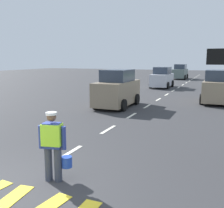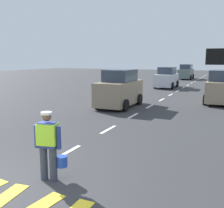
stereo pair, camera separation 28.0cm
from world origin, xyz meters
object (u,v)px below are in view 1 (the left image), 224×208
object	(u,v)px
car_parked_far	(218,87)
car_oncoming_second	(162,78)
road_worker	(54,143)
car_oncoming_third	(180,72)
car_oncoming_lead	(117,90)

from	to	relation	value
car_parked_far	car_oncoming_second	xyz separation A→B (m)	(-5.54, 8.11, -0.05)
road_worker	car_oncoming_second	xyz separation A→B (m)	(-2.30, 22.23, 0.04)
car_oncoming_third	car_oncoming_lead	bearing A→B (deg)	-89.84
car_oncoming_lead	car_oncoming_second	size ratio (longest dim) A/B	0.99
car_parked_far	car_oncoming_third	world-z (taller)	car_parked_far
road_worker	car_parked_far	distance (m)	14.49
car_oncoming_lead	car_oncoming_third	distance (m)	25.17
car_oncoming_second	car_oncoming_third	xyz separation A→B (m)	(-0.15, 12.95, 0.03)
car_oncoming_third	car_oncoming_second	bearing A→B (deg)	-89.33
car_oncoming_second	car_oncoming_third	distance (m)	12.95
road_worker	car_parked_far	world-z (taller)	car_parked_far
road_worker	car_oncoming_second	distance (m)	22.35
road_worker	car_oncoming_third	xyz separation A→B (m)	(-2.45, 35.18, 0.06)
car_oncoming_second	car_oncoming_third	size ratio (longest dim) A/B	0.94
car_parked_far	car_oncoming_second	size ratio (longest dim) A/B	1.07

